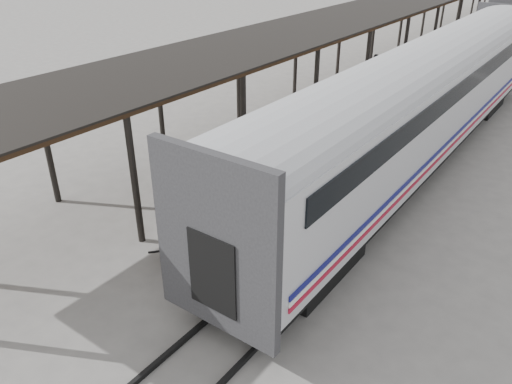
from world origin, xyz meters
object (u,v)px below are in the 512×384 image
Objects in this scene: baggage_cart at (207,232)px; porter at (196,209)px; luggage_tug at (366,81)px; pedestrian at (375,71)px.

baggage_cart is 1.48× the size of porter.
porter is at bearing -80.12° from luggage_tug.
baggage_cart is 17.01m from luggage_tug.
pedestrian is (-0.19, 1.53, 0.24)m from luggage_tug.
pedestrian is at bearing 96.63° from luggage_tug.
baggage_cart is 1.43× the size of pedestrian.
baggage_cart is at bearing 120.74° from pedestrian.
pedestrian is (-3.42, 18.93, -0.83)m from porter.
porter is 19.26m from pedestrian.
baggage_cart is 1.55× the size of luggage_tug.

